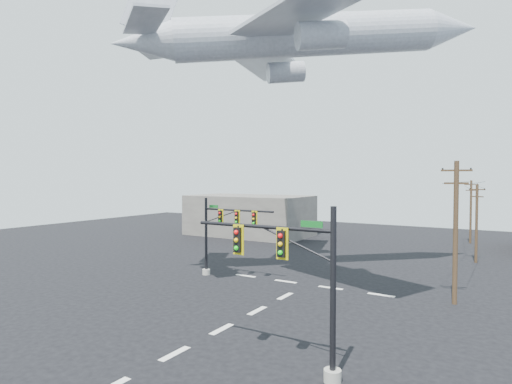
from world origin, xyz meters
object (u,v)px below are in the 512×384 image
Objects in this scene: airliner at (305,36)px; utility_pole_a at (456,230)px; utility_pole_b at (477,222)px; signal_mast_near at (300,284)px; signal_mast_far at (222,232)px; utility_pole_c at (471,210)px.

utility_pole_a is at bearing -41.57° from airliner.
utility_pole_b is (0.19, 16.75, -0.96)m from utility_pole_a.
airliner is at bearing 114.08° from signal_mast_near.
utility_pole_c reaches higher than signal_mast_far.
signal_mast_far is (-13.81, 13.29, -0.12)m from signal_mast_near.
signal_mast_far is 26.35m from utility_pole_b.
signal_mast_far is at bearing 172.54° from utility_pole_a.
airliner reaches higher than utility_pole_b.
utility_pole_a is 16.78m from utility_pole_b.
airliner is (6.96, 2.04, 16.39)m from signal_mast_far.
utility_pole_c is (17.06, 32.74, 0.44)m from signal_mast_far.
airliner is at bearing -126.64° from utility_pole_c.
utility_pole_a is 0.37× the size of airliner.
utility_pole_c is (-1.44, 30.92, -0.80)m from utility_pole_a.
utility_pole_a is at bearing 5.62° from signal_mast_far.
signal_mast_far is 0.73× the size of utility_pole_a.
utility_pole_c is at bearing 62.48° from signal_mast_far.
utility_pole_c is (-1.63, 14.17, 0.16)m from utility_pole_b.
utility_pole_c is 36.05m from airliner.
utility_pole_b is at bearing 14.16° from airliner.
utility_pole_b is at bearing 81.29° from signal_mast_near.
signal_mast_far is at bearing 155.85° from airliner.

